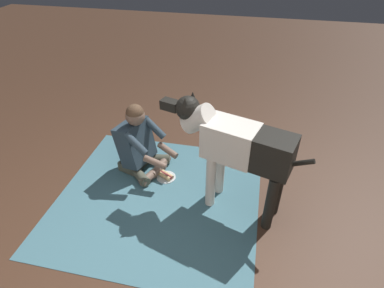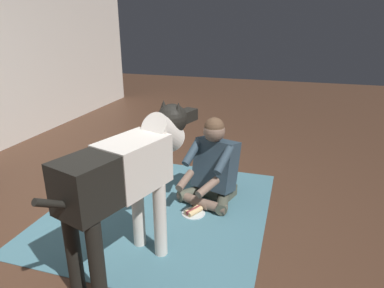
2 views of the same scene
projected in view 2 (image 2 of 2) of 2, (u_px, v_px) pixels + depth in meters
name	position (u px, v px, depth m)	size (l,w,h in m)	color
ground_plane	(141.00, 218.00, 3.14)	(16.11, 16.11, 0.00)	#482E20
area_rug	(160.00, 209.00, 3.29)	(2.12, 2.00, 0.01)	#467481
person_sitting_on_floor	(213.00, 167.00, 3.36)	(0.72, 0.59, 0.86)	#494C3D
large_dog	(129.00, 171.00, 2.33)	(1.44, 0.58, 1.14)	silver
hot_dog_on_plate	(193.00, 212.00, 3.20)	(0.22, 0.22, 0.06)	silver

